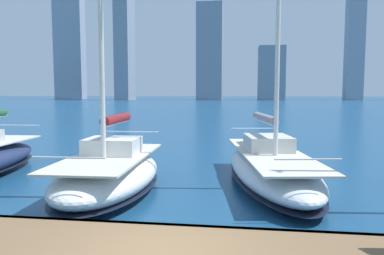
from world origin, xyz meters
name	(u,v)px	position (x,y,z in m)	size (l,w,h in m)	color
dock_pier	(160,251)	(0.00, -0.10, 0.54)	(28.00, 2.80, 0.60)	brown
city_skyline	(224,53)	(7.20, -159.70, 20.41)	(170.69, 22.60, 53.34)	gray
sailboat_grey	(270,166)	(-2.48, -7.60, 0.69)	(4.03, 9.34, 11.16)	silver
sailboat_maroon	(110,172)	(2.96, -5.58, 0.73)	(3.19, 6.88, 10.89)	white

